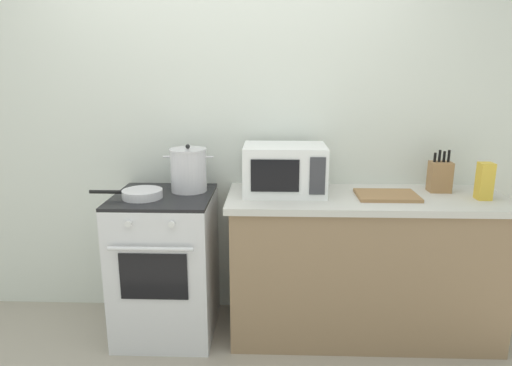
% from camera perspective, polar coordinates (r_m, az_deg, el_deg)
% --- Properties ---
extents(back_wall, '(4.40, 0.10, 2.50)m').
position_cam_1_polar(back_wall, '(3.03, 1.70, 6.28)').
color(back_wall, silver).
rests_on(back_wall, ground_plane).
extents(lower_cabinet_right, '(1.64, 0.56, 0.88)m').
position_cam_1_polar(lower_cabinet_right, '(2.97, 13.38, -10.54)').
color(lower_cabinet_right, '#8C7051').
rests_on(lower_cabinet_right, ground_plane).
extents(countertop_right, '(1.70, 0.60, 0.04)m').
position_cam_1_polar(countertop_right, '(2.82, 13.91, -1.99)').
color(countertop_right, beige).
rests_on(countertop_right, lower_cabinet_right).
extents(stove, '(0.60, 0.64, 0.92)m').
position_cam_1_polar(stove, '(2.96, -11.32, -10.09)').
color(stove, silver).
rests_on(stove, ground_plane).
extents(stock_pot, '(0.32, 0.23, 0.30)m').
position_cam_1_polar(stock_pot, '(2.85, -8.56, 1.66)').
color(stock_pot, silver).
rests_on(stock_pot, stove).
extents(frying_pan, '(0.44, 0.24, 0.05)m').
position_cam_1_polar(frying_pan, '(2.77, -14.36, -1.33)').
color(frying_pan, silver).
rests_on(frying_pan, stove).
extents(microwave, '(0.50, 0.37, 0.30)m').
position_cam_1_polar(microwave, '(2.77, 3.64, 1.76)').
color(microwave, white).
rests_on(microwave, countertop_right).
extents(cutting_board, '(0.36, 0.26, 0.02)m').
position_cam_1_polar(cutting_board, '(2.82, 16.28, -1.52)').
color(cutting_board, '#997047').
rests_on(cutting_board, countertop_right).
extents(knife_block, '(0.13, 0.10, 0.26)m').
position_cam_1_polar(knife_block, '(3.03, 22.31, 0.80)').
color(knife_block, '#997047').
rests_on(knife_block, countertop_right).
extents(pasta_box, '(0.08, 0.08, 0.22)m').
position_cam_1_polar(pasta_box, '(2.95, 27.03, 0.21)').
color(pasta_box, gold).
rests_on(pasta_box, countertop_right).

